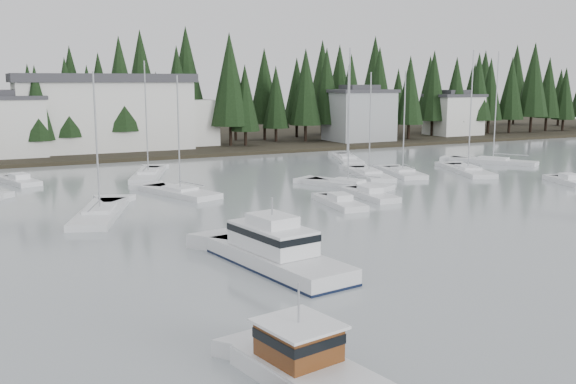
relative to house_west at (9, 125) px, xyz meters
name	(u,v)px	position (x,y,z in m)	size (l,w,h in m)	color
far_shore_land	(119,143)	(18.00, 18.00, -4.65)	(240.00, 54.00, 1.00)	black
conifer_treeline	(134,149)	(18.00, 7.00, -4.65)	(200.00, 22.00, 20.00)	black
house_west	(9,125)	(0.00, 0.00, 0.00)	(9.54, 7.42, 8.75)	silver
house_east_a	(359,114)	(54.00, -1.00, 0.25)	(10.60, 8.48, 9.25)	#999EA0
house_east_b	(454,114)	(76.00, 1.00, -0.25)	(9.54, 7.42, 8.25)	silver
harbor_inn	(118,113)	(15.04, 3.34, 1.12)	(29.50, 11.50, 10.90)	silver
lobster_boat_brown	(319,379)	(5.29, -74.63, -4.20)	(5.08, 8.47, 4.01)	silver
cabin_cruiser_center	(276,255)	(10.36, -60.53, -3.97)	(4.91, 11.01, 4.57)	silver
sailboat_1	(369,176)	(34.55, -33.52, -4.60)	(5.59, 10.72, 11.89)	silver
sailboat_2	(348,186)	(28.71, -38.57, -4.57)	(6.53, 9.35, 14.10)	silver
sailboat_3	(100,216)	(3.97, -42.01, -4.61)	(6.59, 11.25, 11.66)	silver
sailboat_4	(468,172)	(46.32, -36.21, -4.58)	(6.22, 10.44, 14.34)	silver
sailboat_7	(493,162)	(55.19, -30.95, -4.58)	(7.57, 10.62, 14.60)	silver
sailboat_8	(148,176)	(12.60, -23.03, -4.59)	(6.53, 11.19, 13.09)	silver
sailboat_9	(347,160)	(39.71, -20.54, -4.59)	(6.46, 10.92, 12.72)	silver
sailboat_11	(180,194)	(12.42, -35.49, -4.60)	(5.69, 9.38, 11.46)	silver
sailboat_12	(403,174)	(38.52, -34.31, -4.59)	(4.78, 8.55, 12.01)	silver
runabout_1	(370,196)	(27.40, -44.48, -4.52)	(2.51, 7.06, 1.42)	silver
runabout_2	(569,182)	(50.15, -46.98, -4.52)	(3.71, 5.94, 1.42)	silver
runabout_3	(20,182)	(-0.46, -21.72, -4.52)	(4.02, 6.82, 1.42)	silver
runabout_4	(340,204)	(22.99, -46.56, -4.52)	(2.91, 6.75, 1.42)	silver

